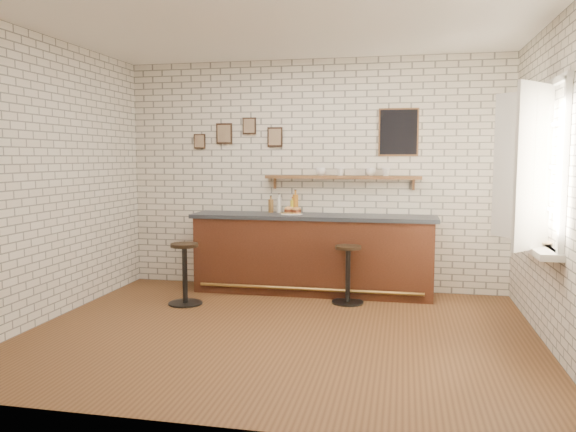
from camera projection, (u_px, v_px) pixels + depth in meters
name	position (u px, v px, depth m)	size (l,w,h in m)	color
ground	(280.00, 332.00, 5.58)	(5.00, 5.00, 0.00)	brown
bar_counter	(313.00, 254.00, 7.17)	(3.10, 0.65, 1.01)	#482213
sandwich_plate	(292.00, 214.00, 7.17)	(0.28, 0.28, 0.01)	white
ciabatta_sandwich	(293.00, 210.00, 7.16)	(0.26, 0.19, 0.08)	tan
potato_chips	(291.00, 213.00, 7.17)	(0.26, 0.20, 0.00)	gold
bitters_bottle_brown	(271.00, 206.00, 7.39)	(0.07, 0.07, 0.23)	brown
bitters_bottle_white	(279.00, 205.00, 7.37)	(0.07, 0.07, 0.25)	silver
bitters_bottle_amber	(295.00, 203.00, 7.32)	(0.07, 0.07, 0.31)	#9F6119
condiment_bottle_yellow	(293.00, 206.00, 7.33)	(0.07, 0.07, 0.21)	gold
bar_stool_left	(185.00, 272.00, 6.62)	(0.41, 0.41, 0.73)	black
bar_stool_right	(348.00, 272.00, 6.67)	(0.41, 0.41, 0.69)	black
wall_shelf	(342.00, 177.00, 7.20)	(2.00, 0.18, 0.18)	brown
shelf_cup_a	(321.00, 172.00, 7.24)	(0.13, 0.13, 0.10)	white
shelf_cup_b	(341.00, 172.00, 7.19)	(0.11, 0.11, 0.10)	white
shelf_cup_c	(371.00, 172.00, 7.11)	(0.12, 0.12, 0.10)	white
shelf_cup_d	(386.00, 172.00, 7.08)	(0.11, 0.11, 0.10)	white
back_wall_decor	(330.00, 133.00, 7.25)	(2.96, 0.02, 0.56)	black
window_sill	(535.00, 246.00, 5.30)	(0.20, 1.35, 0.06)	white
casement_window	(533.00, 166.00, 5.23)	(0.40, 1.30, 1.56)	white
book_lower	(534.00, 243.00, 5.24)	(0.15, 0.20, 0.02)	tan
book_upper	(534.00, 241.00, 5.23)	(0.18, 0.24, 0.02)	tan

